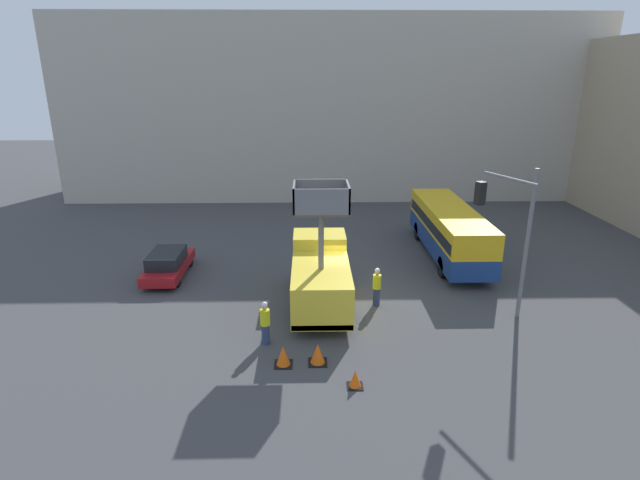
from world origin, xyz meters
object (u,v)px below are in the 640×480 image
city_bus (449,228)px  road_worker_directing (377,287)px  traffic_cone_far_side (318,354)px  traffic_light_pole (512,224)px  road_worker_near_truck (265,323)px  parked_car_curbside (168,264)px  traffic_cone_mid_road (283,356)px  traffic_cone_near_truck (355,379)px  utility_truck (320,274)px

city_bus → road_worker_directing: size_ratio=5.48×
traffic_cone_far_side → traffic_light_pole: bearing=21.5°
road_worker_near_truck → parked_car_curbside: (-5.69, 7.03, -0.18)m
city_bus → traffic_cone_mid_road: 14.63m
city_bus → traffic_cone_near_truck: city_bus is taller
traffic_light_pole → traffic_cone_near_truck: size_ratio=10.59×
utility_truck → road_worker_directing: bearing=-3.4°
traffic_cone_near_truck → parked_car_curbside: bearing=132.0°
traffic_cone_near_truck → traffic_cone_far_side: size_ratio=0.79×
traffic_cone_near_truck → traffic_cone_mid_road: traffic_cone_mid_road is taller
road_worker_directing → traffic_cone_near_truck: 6.55m
traffic_cone_mid_road → traffic_light_pole: bearing=19.3°
city_bus → traffic_light_pole: traffic_light_pole is taller
utility_truck → traffic_cone_near_truck: (1.04, -6.48, -1.24)m
traffic_light_pole → road_worker_directing: (-5.22, 1.66, -3.48)m
parked_car_curbside → road_worker_directing: bearing=-19.2°
traffic_cone_near_truck → parked_car_curbside: 13.46m
traffic_cone_far_side → parked_car_curbside: 11.49m
traffic_light_pole → parked_car_curbside: traffic_light_pole is taller
traffic_light_pole → road_worker_near_truck: 10.80m
traffic_light_pole → utility_truck: bearing=166.9°
traffic_cone_far_side → parked_car_curbside: (-7.73, 8.49, 0.35)m
road_worker_directing → traffic_cone_near_truck: size_ratio=2.96×
traffic_cone_far_side → utility_truck: bearing=87.5°
traffic_light_pole → traffic_cone_near_truck: 9.19m
road_worker_directing → city_bus: bearing=33.4°
utility_truck → traffic_cone_far_side: (-0.22, -4.98, -1.16)m
utility_truck → city_bus: 9.88m
traffic_cone_mid_road → parked_car_curbside: 10.75m
traffic_light_pole → traffic_cone_far_side: (-8.03, -3.16, -4.03)m
traffic_light_pole → traffic_cone_mid_road: traffic_light_pole is taller
road_worker_near_truck → parked_car_curbside: 9.05m
utility_truck → traffic_cone_near_truck: 6.68m
traffic_light_pole → road_worker_near_truck: size_ratio=3.63×
utility_truck → traffic_cone_far_side: size_ratio=8.09×
traffic_light_pole → road_worker_directing: traffic_light_pole is taller
city_bus → traffic_cone_mid_road: size_ratio=13.16×
traffic_light_pole → traffic_cone_mid_road: (-9.30, -3.26, -4.04)m
city_bus → road_worker_near_truck: city_bus is taller
road_worker_directing → road_worker_near_truck: bearing=-163.9°
city_bus → road_worker_directing: 8.21m
traffic_light_pole → traffic_cone_mid_road: 10.65m
utility_truck → traffic_cone_mid_road: size_ratio=8.38×
traffic_light_pole → traffic_cone_mid_road: size_ratio=8.60×
traffic_cone_near_truck → parked_car_curbside: size_ratio=0.14×
traffic_cone_far_side → road_worker_directing: bearing=59.7°
road_worker_directing → traffic_cone_mid_road: size_ratio=2.40×
traffic_light_pole → parked_car_curbside: (-15.76, 5.33, -3.67)m
road_worker_directing → parked_car_curbside: bearing=142.2°
parked_car_curbside → city_bus: bearing=10.1°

